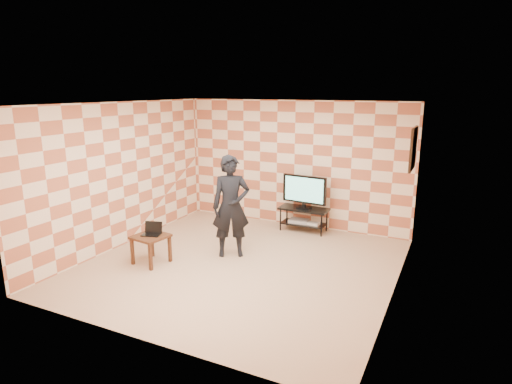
% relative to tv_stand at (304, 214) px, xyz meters
% --- Properties ---
extents(floor, '(5.00, 5.00, 0.00)m').
position_rel_tv_stand_xyz_m(floor, '(-0.35, -2.17, -0.37)').
color(floor, tan).
rests_on(floor, ground).
extents(wall_back, '(5.00, 0.02, 2.70)m').
position_rel_tv_stand_xyz_m(wall_back, '(-0.35, 0.33, 0.98)').
color(wall_back, beige).
rests_on(wall_back, ground).
extents(wall_front, '(5.00, 0.02, 2.70)m').
position_rel_tv_stand_xyz_m(wall_front, '(-0.35, -4.67, 0.98)').
color(wall_front, beige).
rests_on(wall_front, ground).
extents(wall_left, '(0.02, 5.00, 2.70)m').
position_rel_tv_stand_xyz_m(wall_left, '(-2.85, -2.17, 0.98)').
color(wall_left, beige).
rests_on(wall_left, ground).
extents(wall_right, '(0.02, 5.00, 2.70)m').
position_rel_tv_stand_xyz_m(wall_right, '(2.15, -2.17, 0.98)').
color(wall_right, beige).
rests_on(wall_right, ground).
extents(ceiling, '(5.00, 5.00, 0.02)m').
position_rel_tv_stand_xyz_m(ceiling, '(-0.35, -2.17, 2.33)').
color(ceiling, white).
rests_on(ceiling, wall_back).
extents(wall_art, '(0.04, 0.72, 0.72)m').
position_rel_tv_stand_xyz_m(wall_art, '(2.12, -0.62, 1.58)').
color(wall_art, black).
rests_on(wall_art, wall_right).
extents(tv_stand, '(1.02, 0.46, 0.50)m').
position_rel_tv_stand_xyz_m(tv_stand, '(0.00, 0.00, 0.00)').
color(tv_stand, black).
rests_on(tv_stand, floor).
extents(tv, '(0.95, 0.21, 0.69)m').
position_rel_tv_stand_xyz_m(tv, '(0.00, -0.00, 0.52)').
color(tv, black).
rests_on(tv, tv_stand).
extents(dvd_player, '(0.42, 0.31, 0.07)m').
position_rel_tv_stand_xyz_m(dvd_player, '(-0.10, -0.01, -0.16)').
color(dvd_player, '#ACADAF').
rests_on(dvd_player, tv_stand).
extents(game_console, '(0.25, 0.19, 0.05)m').
position_rel_tv_stand_xyz_m(game_console, '(0.23, -0.03, -0.17)').
color(game_console, silver).
rests_on(game_console, tv_stand).
extents(side_table, '(0.60, 0.60, 0.50)m').
position_rel_tv_stand_xyz_m(side_table, '(-1.78, -2.76, 0.05)').
color(side_table, '#382312').
rests_on(side_table, floor).
extents(laptop, '(0.36, 0.32, 0.21)m').
position_rel_tv_stand_xyz_m(laptop, '(-1.79, -2.69, 0.18)').
color(laptop, black).
rests_on(laptop, side_table).
extents(person, '(0.79, 0.72, 1.82)m').
position_rel_tv_stand_xyz_m(person, '(-0.72, -1.84, 0.54)').
color(person, black).
rests_on(person, floor).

